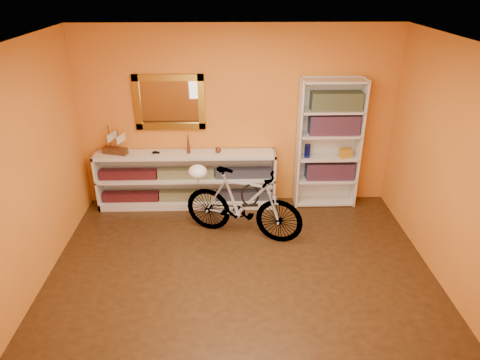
{
  "coord_description": "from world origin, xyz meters",
  "views": [
    {
      "loc": [
        -0.12,
        -3.96,
        3.2
      ],
      "look_at": [
        0.0,
        0.7,
        0.95
      ],
      "focal_mm": 32.47,
      "sensor_mm": 36.0,
      "label": 1
    }
  ],
  "objects_px": {
    "console_unit": "(187,180)",
    "bookcase": "(328,144)",
    "helmet": "(198,172)",
    "bicycle": "(243,204)"
  },
  "relations": [
    {
      "from": "console_unit",
      "to": "helmet",
      "type": "relative_size",
      "value": 10.42
    },
    {
      "from": "console_unit",
      "to": "bookcase",
      "type": "xyz_separation_m",
      "value": [
        2.06,
        0.03,
        0.52
      ]
    },
    {
      "from": "bicycle",
      "to": "helmet",
      "type": "height_order",
      "value": "bicycle"
    },
    {
      "from": "console_unit",
      "to": "bicycle",
      "type": "bearing_deg",
      "value": -46.63
    },
    {
      "from": "console_unit",
      "to": "bicycle",
      "type": "xyz_separation_m",
      "value": [
        0.8,
        -0.85,
        0.05
      ]
    },
    {
      "from": "console_unit",
      "to": "helmet",
      "type": "bearing_deg",
      "value": -71.1
    },
    {
      "from": "bookcase",
      "to": "bicycle",
      "type": "xyz_separation_m",
      "value": [
        -1.26,
        -0.88,
        -0.47
      ]
    },
    {
      "from": "bicycle",
      "to": "console_unit",
      "type": "bearing_deg",
      "value": 63.32
    },
    {
      "from": "bookcase",
      "to": "helmet",
      "type": "relative_size",
      "value": 7.61
    },
    {
      "from": "bookcase",
      "to": "bicycle",
      "type": "bearing_deg",
      "value": -145.19
    }
  ]
}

